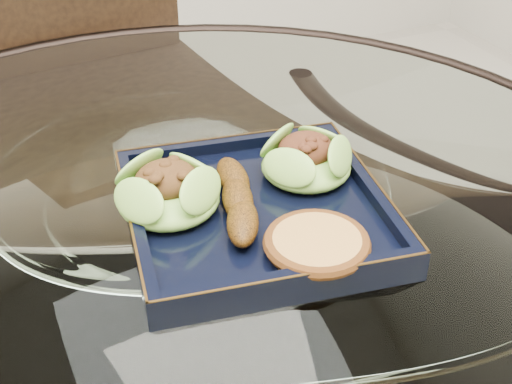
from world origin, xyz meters
name	(u,v)px	position (x,y,z in m)	size (l,w,h in m)	color
dining_table	(199,317)	(0.00, 0.00, 0.60)	(1.13, 1.13, 0.77)	white
dining_chair	(109,174)	(0.00, 0.48, 0.53)	(0.45, 0.45, 0.95)	#311E10
navy_plate	(256,215)	(0.05, -0.05, 0.77)	(0.27, 0.27, 0.02)	black
lettuce_wrap_left	(168,194)	(-0.03, -0.02, 0.80)	(0.11, 0.11, 0.04)	#68A42F
lettuce_wrap_right	(306,162)	(0.13, -0.02, 0.80)	(0.10, 0.10, 0.04)	#59942B
roasted_plantain	(238,199)	(0.03, -0.05, 0.80)	(0.15, 0.03, 0.03)	#5F350A
crumb_patty	(317,245)	(0.08, -0.15, 0.79)	(0.09, 0.09, 0.02)	#C59141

